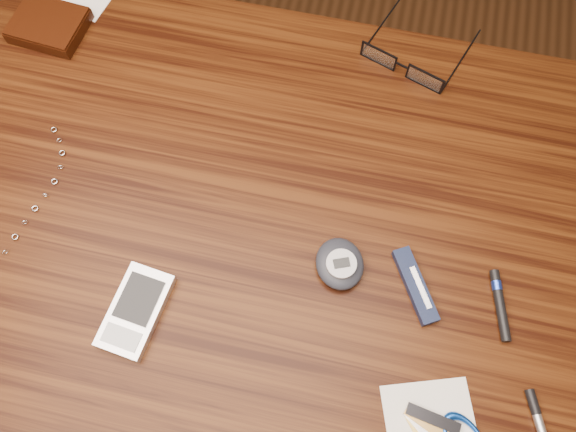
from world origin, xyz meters
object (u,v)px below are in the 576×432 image
pedometer (340,264)px  pda_phone (136,311)px  eyeglasses (404,64)px  desk (231,242)px  wallet_and_card (49,25)px  pocket_knife (415,286)px

pedometer → pda_phone: bearing=-154.1°
eyeglasses → pedometer: 0.32m
desk → eyeglasses: bearing=55.2°
desk → pedometer: (0.16, -0.04, 0.11)m
eyeglasses → pedometer: size_ratio=2.02×
pedometer → eyeglasses: bearing=83.8°
desk → wallet_and_card: 0.42m
desk → wallet_and_card: (-0.33, 0.23, 0.11)m
desk → wallet_and_card: size_ratio=7.38×
wallet_and_card → pocket_knife: size_ratio=1.43×
eyeglasses → pedometer: eyeglasses is taller
eyeglasses → pedometer: bearing=-96.2°
desk → eyeglasses: size_ratio=5.83×
desk → pocket_knife: pocket_knife is taller
wallet_and_card → desk: bearing=-35.4°
eyeglasses → desk: bearing=-124.8°
pda_phone → eyeglasses: bearing=58.4°
desk → eyeglasses: eyeglasses is taller
wallet_and_card → pedometer: size_ratio=1.59×
pedometer → pocket_knife: pedometer is taller
pedometer → pocket_knife: bearing=-3.1°
wallet_and_card → pocket_knife: wallet_and_card is taller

